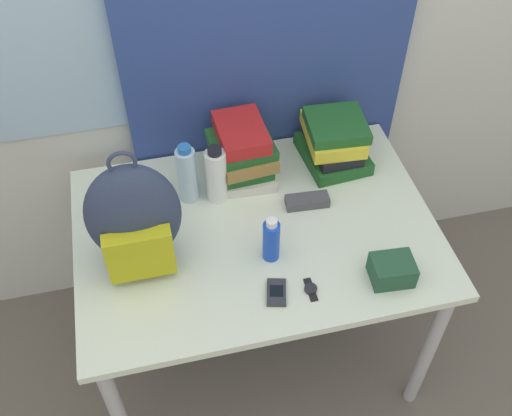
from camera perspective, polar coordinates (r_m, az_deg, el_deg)
wall_back at (r=2.09m, az=-3.46°, el=17.43°), size 6.00×0.06×2.50m
curtain_blue at (r=2.07m, az=1.26°, el=17.20°), size 1.03×0.04×2.50m
desk at (r=2.08m, az=-0.00°, el=-3.53°), size 1.21×0.85×0.76m
backpack at (r=1.82m, az=-11.53°, el=-1.01°), size 0.29×0.19×0.45m
book_stack_left at (r=2.13m, az=-1.30°, el=5.42°), size 0.23×0.27×0.21m
book_stack_center at (r=2.21m, az=7.39°, el=6.36°), size 0.24×0.28×0.18m
water_bottle at (r=2.04m, az=-6.57°, el=3.22°), size 0.07×0.07×0.24m
sports_bottle at (r=2.04m, az=-3.81°, el=3.18°), size 0.07×0.07×0.23m
sunscreen_bottle at (r=1.88m, az=1.46°, el=-3.07°), size 0.05×0.05×0.17m
cell_phone at (r=1.84m, az=1.92°, el=-8.05°), size 0.08×0.11×0.02m
sunglasses_case at (r=2.08m, az=4.90°, el=0.66°), size 0.15×0.07×0.04m
camera_pouch at (r=1.90m, az=12.83°, el=-5.78°), size 0.14×0.11×0.08m
wristwatch at (r=1.86m, az=5.23°, el=-7.70°), size 0.04×0.09×0.01m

